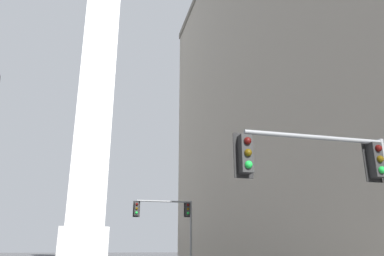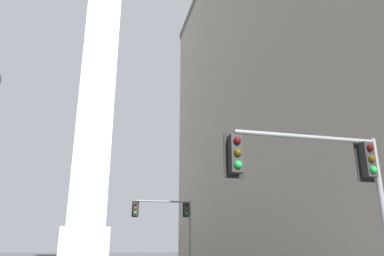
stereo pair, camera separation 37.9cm
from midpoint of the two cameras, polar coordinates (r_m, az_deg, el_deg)
The scene contains 4 objects.
building_right at distance 40.50m, azimuth 23.65°, elevation 6.31°, with size 25.88×45.18×34.68m.
obelisk at distance 67.89m, azimuth -13.87°, elevation 7.25°, with size 7.15×7.15×62.50m.
traffic_light_near_right at distance 11.99m, azimuth 20.92°, elevation -6.56°, with size 5.13×0.50×5.09m.
traffic_light_mid_right at distance 32.29m, azimuth -2.96°, elevation -13.33°, with size 5.11×0.51×5.68m.
Camera 2 is at (1.62, -0.75, 1.76)m, focal length 35.00 mm.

